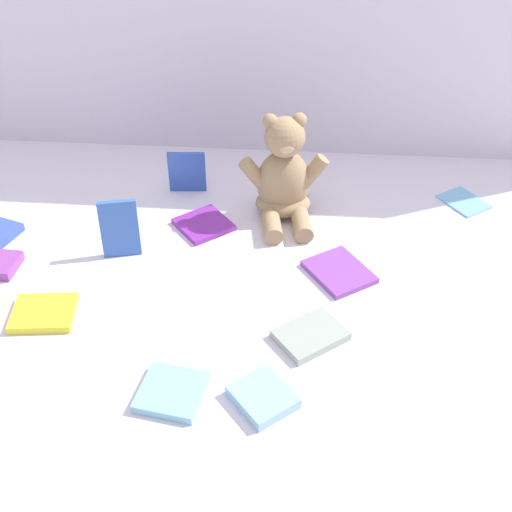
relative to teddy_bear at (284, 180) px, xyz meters
name	(u,v)px	position (x,y,z in m)	size (l,w,h in m)	color
ground_plane	(252,265)	(-0.05, -0.18, -0.09)	(3.20, 3.20, 0.00)	silver
teddy_bear	(284,180)	(0.00, 0.00, 0.00)	(0.19, 0.18, 0.23)	#9E7F5B
book_case_1	(44,313)	(-0.41, -0.36, -0.08)	(0.09, 0.11, 0.01)	yellow
book_case_2	(120,228)	(-0.31, -0.16, -0.03)	(0.07, 0.01, 0.12)	#345DB6
book_case_3	(310,335)	(0.06, -0.38, -0.08)	(0.08, 0.11, 0.02)	#969E95
book_case_4	(339,272)	(0.12, -0.20, -0.08)	(0.10, 0.12, 0.01)	purple
book_case_5	(172,392)	(-0.15, -0.52, -0.08)	(0.10, 0.10, 0.02)	#7FBCDB
book_case_6	(204,224)	(-0.16, -0.06, -0.08)	(0.10, 0.10, 0.01)	purple
book_case_7	(464,201)	(0.40, 0.07, -0.08)	(0.08, 0.10, 0.01)	#73B1DF
book_case_8	(187,172)	(-0.22, 0.07, -0.04)	(0.08, 0.01, 0.10)	#3051B1
book_case_10	(263,397)	(-0.01, -0.52, -0.08)	(0.08, 0.09, 0.02)	#89B7E3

